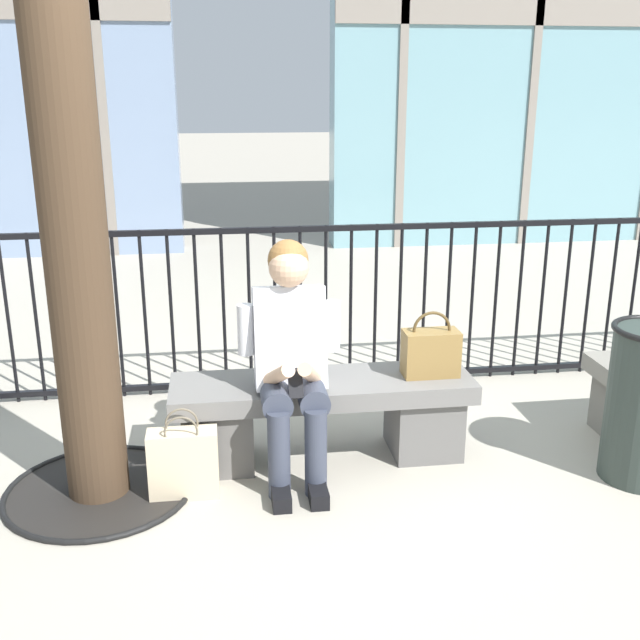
{
  "coord_description": "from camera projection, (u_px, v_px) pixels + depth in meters",
  "views": [
    {
      "loc": [
        -0.53,
        -3.63,
        1.93
      ],
      "look_at": [
        0.0,
        0.1,
        0.75
      ],
      "focal_mm": 41.93,
      "sensor_mm": 36.0,
      "label": 1
    }
  ],
  "objects": [
    {
      "name": "ground_plane",
      "position": [
        323.0,
        456.0,
        4.08
      ],
      "size": [
        60.0,
        60.0,
        0.0
      ],
      "primitive_type": "plane",
      "color": "#A8A091"
    },
    {
      "name": "seated_person_with_phone",
      "position": [
        291.0,
        354.0,
        3.74
      ],
      "size": [
        0.52,
        0.66,
        1.21
      ],
      "color": "#383D4C",
      "rests_on": "ground"
    },
    {
      "name": "handbag_on_bench",
      "position": [
        431.0,
        352.0,
        3.97
      ],
      "size": [
        0.3,
        0.15,
        0.36
      ],
      "color": "olive",
      "rests_on": "stone_bench"
    },
    {
      "name": "stone_bench",
      "position": [
        323.0,
        411.0,
        4.0
      ],
      "size": [
        1.6,
        0.44,
        0.45
      ],
      "color": "slate",
      "rests_on": "ground"
    },
    {
      "name": "plaza_railing",
      "position": [
        301.0,
        308.0,
        4.87
      ],
      "size": [
        7.99,
        0.04,
        1.09
      ],
      "color": "black",
      "rests_on": "ground"
    },
    {
      "name": "shopping_bag",
      "position": [
        183.0,
        463.0,
        3.64
      ],
      "size": [
        0.34,
        0.14,
        0.45
      ],
      "color": "beige",
      "rests_on": "ground"
    }
  ]
}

